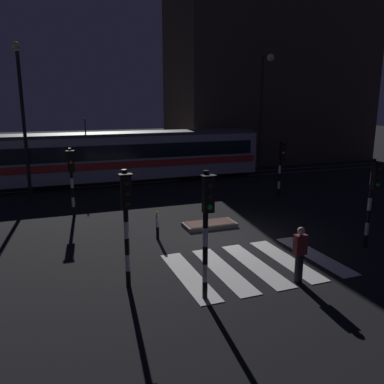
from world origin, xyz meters
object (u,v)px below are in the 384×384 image
(traffic_light_kerb_mid_left, at_px, (207,217))
(bollard_island_edge, at_px, (157,225))
(traffic_light_corner_near_left, at_px, (126,212))
(traffic_light_corner_far_right, at_px, (281,161))
(traffic_light_corner_far_left, at_px, (71,172))
(pedestrian_waiting_at_kerb, at_px, (300,254))
(street_lamp_trackside_right, at_px, (263,105))
(tram, at_px, (128,156))
(street_lamp_trackside_left, at_px, (22,105))
(traffic_light_corner_near_right, at_px, (373,190))

(traffic_light_kerb_mid_left, xyz_separation_m, bollard_island_edge, (0.05, 5.10, -1.77))
(traffic_light_corner_near_left, xyz_separation_m, bollard_island_edge, (1.86, 3.66, -1.70))
(traffic_light_corner_far_right, xyz_separation_m, traffic_light_corner_far_left, (-11.01, -0.07, 0.05))
(traffic_light_kerb_mid_left, distance_m, pedestrian_waiting_at_kerb, 3.30)
(traffic_light_corner_far_left, distance_m, street_lamp_trackside_right, 13.08)
(tram, distance_m, pedestrian_waiting_at_kerb, 16.48)
(tram, bearing_deg, street_lamp_trackside_left, -152.60)
(traffic_light_corner_far_right, xyz_separation_m, street_lamp_trackside_right, (1.07, 4.03, 2.94))
(traffic_light_corner_near_left, bearing_deg, street_lamp_trackside_right, 47.28)
(bollard_island_edge, bearing_deg, pedestrian_waiting_at_kerb, -60.06)
(traffic_light_corner_near_right, relative_size, street_lamp_trackside_right, 0.41)
(pedestrian_waiting_at_kerb, distance_m, bollard_island_edge, 5.83)
(traffic_light_corner_far_right, height_order, pedestrian_waiting_at_kerb, traffic_light_corner_far_right)
(traffic_light_kerb_mid_left, height_order, pedestrian_waiting_at_kerb, traffic_light_kerb_mid_left)
(traffic_light_corner_far_left, relative_size, street_lamp_trackside_left, 0.40)
(traffic_light_corner_near_right, xyz_separation_m, tram, (-5.77, 14.84, -0.40))
(traffic_light_corner_near_left, xyz_separation_m, tram, (3.02, 14.98, -0.51))
(traffic_light_corner_near_left, relative_size, traffic_light_kerb_mid_left, 0.97)
(traffic_light_corner_near_left, distance_m, traffic_light_kerb_mid_left, 2.31)
(street_lamp_trackside_left, bearing_deg, traffic_light_kerb_mid_left, -70.48)
(traffic_light_corner_near_left, distance_m, pedestrian_waiting_at_kerb, 5.15)
(traffic_light_corner_far_right, height_order, street_lamp_trackside_left, street_lamp_trackside_left)
(traffic_light_corner_near_right, height_order, street_lamp_trackside_left, street_lamp_trackside_left)
(traffic_light_kerb_mid_left, xyz_separation_m, tram, (1.22, 16.42, -0.58))
(traffic_light_corner_far_left, xyz_separation_m, pedestrian_waiting_at_kerb, (5.72, -9.33, -1.21))
(street_lamp_trackside_left, height_order, pedestrian_waiting_at_kerb, street_lamp_trackside_left)
(street_lamp_trackside_right, bearing_deg, traffic_light_kerb_mid_left, -124.66)
(traffic_light_corner_far_left, relative_size, street_lamp_trackside_right, 0.40)
(street_lamp_trackside_left, bearing_deg, tram, 27.40)
(traffic_light_corner_near_right, xyz_separation_m, traffic_light_corner_far_right, (1.26, 7.87, -0.12))
(pedestrian_waiting_at_kerb, bearing_deg, bollard_island_edge, 119.94)
(traffic_light_corner_near_right, relative_size, traffic_light_corner_far_left, 1.03)
(traffic_light_corner_near_right, relative_size, traffic_light_kerb_mid_left, 0.92)
(traffic_light_corner_near_right, bearing_deg, traffic_light_corner_far_left, 141.33)
(traffic_light_corner_far_left, xyz_separation_m, bollard_island_edge, (2.81, -4.29, -1.53))
(traffic_light_corner_far_right, height_order, traffic_light_corner_far_left, traffic_light_corner_far_left)
(traffic_light_corner_near_right, bearing_deg, bollard_island_edge, 153.12)
(traffic_light_corner_near_right, height_order, pedestrian_waiting_at_kerb, traffic_light_corner_near_right)
(traffic_light_corner_near_left, relative_size, traffic_light_corner_far_right, 1.11)
(pedestrian_waiting_at_kerb, bearing_deg, tram, 96.07)
(traffic_light_corner_near_right, bearing_deg, pedestrian_waiting_at_kerb, -159.24)
(traffic_light_corner_far_right, relative_size, tram, 0.18)
(traffic_light_corner_far_right, xyz_separation_m, traffic_light_kerb_mid_left, (-8.25, -9.45, 0.30))
(traffic_light_corner_far_right, distance_m, street_lamp_trackside_right, 5.10)
(tram, height_order, bollard_island_edge, tram)
(street_lamp_trackside_left, distance_m, street_lamp_trackside_right, 14.05)
(traffic_light_corner_far_left, distance_m, pedestrian_waiting_at_kerb, 11.01)
(traffic_light_corner_far_left, bearing_deg, street_lamp_trackside_right, 18.74)
(traffic_light_corner_near_left, relative_size, bollard_island_edge, 3.09)
(traffic_light_corner_far_right, bearing_deg, traffic_light_kerb_mid_left, -131.11)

